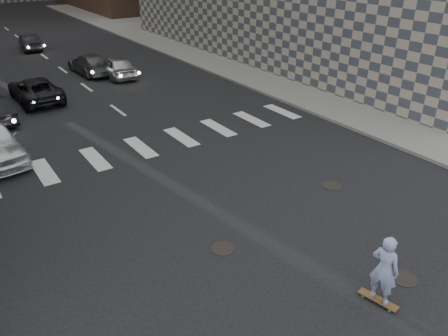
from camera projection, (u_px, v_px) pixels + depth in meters
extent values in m
plane|color=black|center=(303.00, 246.00, 12.61)|extent=(160.00, 160.00, 0.00)
cube|color=gray|center=(262.00, 53.00, 34.54)|extent=(13.00, 80.00, 0.15)
cube|color=black|center=(282.00, 47.00, 27.60)|extent=(0.30, 18.00, 4.00)
cylinder|color=black|center=(404.00, 278.00, 11.37)|extent=(0.70, 0.70, 0.02)
cylinder|color=black|center=(223.00, 248.00, 12.49)|extent=(0.70, 0.70, 0.02)
cylinder|color=black|center=(332.00, 186.00, 15.73)|extent=(0.70, 0.70, 0.02)
cube|color=brown|center=(378.00, 300.00, 10.58)|extent=(0.43, 1.00, 0.02)
cylinder|color=green|center=(390.00, 311.00, 10.34)|extent=(0.05, 0.07, 0.07)
cylinder|color=green|center=(393.00, 307.00, 10.45)|extent=(0.05, 0.07, 0.07)
cylinder|color=green|center=(363.00, 296.00, 10.77)|extent=(0.05, 0.07, 0.07)
cylinder|color=green|center=(366.00, 292.00, 10.88)|extent=(0.05, 0.07, 0.07)
imported|color=#8DA6CD|center=(384.00, 270.00, 10.16)|extent=(0.57, 0.75, 1.84)
cube|color=black|center=(388.00, 257.00, 10.21)|extent=(0.17, 0.32, 0.35)
imported|color=#525459|center=(90.00, 64.00, 29.16)|extent=(2.03, 4.57, 1.30)
imported|color=black|center=(35.00, 90.00, 24.00)|extent=(2.28, 4.71, 1.29)
imported|color=#B2B4B9|center=(116.00, 66.00, 28.39)|extent=(1.80, 4.14, 1.39)
imported|color=black|center=(30.00, 42.00, 35.72)|extent=(1.69, 4.01, 1.29)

